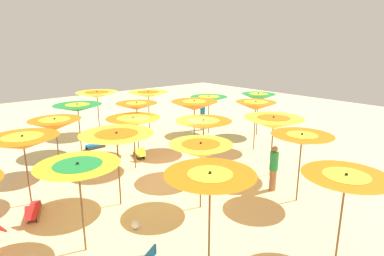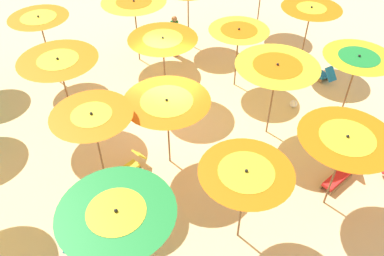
% 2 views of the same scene
% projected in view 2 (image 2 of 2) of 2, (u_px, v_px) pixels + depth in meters
% --- Properties ---
extents(ground, '(43.33, 43.33, 0.04)m').
position_uv_depth(ground, '(169.00, 126.00, 12.31)').
color(ground, beige).
extents(beach_umbrella_1, '(2.21, 2.21, 2.40)m').
position_uv_depth(beach_umbrella_1, '(117.00, 217.00, 7.14)').
color(beach_umbrella_1, brown).
rests_on(beach_umbrella_1, ground).
extents(beach_umbrella_2, '(1.96, 1.96, 2.32)m').
position_uv_depth(beach_umbrella_2, '(245.00, 178.00, 7.98)').
color(beach_umbrella_2, brown).
rests_on(beach_umbrella_2, ground).
extents(beach_umbrella_3, '(2.16, 2.16, 2.36)m').
position_uv_depth(beach_umbrella_3, '(345.00, 144.00, 8.66)').
color(beach_umbrella_3, brown).
rests_on(beach_umbrella_3, ground).
extents(beach_umbrella_6, '(1.92, 1.92, 2.50)m').
position_uv_depth(beach_umbrella_6, '(93.00, 120.00, 9.01)').
color(beach_umbrella_6, brown).
rests_on(beach_umbrella_6, ground).
extents(beach_umbrella_7, '(2.21, 2.21, 2.23)m').
position_uv_depth(beach_umbrella_7, '(167.00, 105.00, 9.82)').
color(beach_umbrella_7, brown).
rests_on(beach_umbrella_7, ground).
extents(beach_umbrella_8, '(2.29, 2.29, 2.46)m').
position_uv_depth(beach_umbrella_8, '(277.00, 71.00, 10.60)').
color(beach_umbrella_8, brown).
rests_on(beach_umbrella_8, ground).
extents(beach_umbrella_9, '(2.00, 2.00, 2.39)m').
position_uv_depth(beach_umbrella_9, '(357.00, 63.00, 11.08)').
color(beach_umbrella_9, brown).
rests_on(beach_umbrella_9, ground).
extents(beach_umbrella_11, '(2.20, 2.20, 2.50)m').
position_uv_depth(beach_umbrella_11, '(59.00, 66.00, 10.76)').
color(beach_umbrella_11, brown).
rests_on(beach_umbrella_11, ground).
extents(beach_umbrella_12, '(2.15, 2.15, 2.32)m').
position_uv_depth(beach_umbrella_12, '(163.00, 43.00, 11.94)').
color(beach_umbrella_12, brown).
rests_on(beach_umbrella_12, ground).
extents(beach_umbrella_13, '(1.96, 1.96, 2.20)m').
position_uv_depth(beach_umbrella_13, '(238.00, 36.00, 12.65)').
color(beach_umbrella_13, brown).
rests_on(beach_umbrella_13, ground).
extents(beach_umbrella_14, '(2.06, 2.06, 2.39)m').
position_uv_depth(beach_umbrella_14, '(311.00, 12.00, 13.35)').
color(beach_umbrella_14, brown).
rests_on(beach_umbrella_14, ground).
extents(beach_umbrella_16, '(1.94, 1.94, 2.44)m').
position_uv_depth(beach_umbrella_16, '(40.00, 23.00, 12.76)').
color(beach_umbrella_16, brown).
rests_on(beach_umbrella_16, ground).
extents(beach_umbrella_17, '(2.28, 2.28, 2.40)m').
position_uv_depth(beach_umbrella_17, '(134.00, 7.00, 13.74)').
color(beach_umbrella_17, brown).
rests_on(beach_umbrella_17, ground).
extents(lounger_0, '(0.77, 1.32, 0.58)m').
position_uv_depth(lounger_0, '(339.00, 176.00, 10.47)').
color(lounger_0, olive).
rests_on(lounger_0, ground).
extents(lounger_2, '(0.61, 1.18, 0.60)m').
position_uv_depth(lounger_2, '(127.00, 169.00, 10.65)').
color(lounger_2, '#333338').
rests_on(lounger_2, ground).
extents(lounger_3, '(1.24, 0.98, 0.66)m').
position_uv_depth(lounger_3, '(319.00, 72.00, 14.12)').
color(lounger_3, olive).
rests_on(lounger_3, ground).
extents(beachgoer_2, '(0.30, 0.30, 1.65)m').
position_uv_depth(beachgoer_2, '(175.00, 36.00, 14.80)').
color(beachgoer_2, '#A3704C').
rests_on(beachgoer_2, ground).
extents(beach_ball, '(0.25, 0.25, 0.25)m').
position_uv_depth(beach_ball, '(294.00, 104.00, 12.91)').
color(beach_ball, white).
rests_on(beach_ball, ground).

